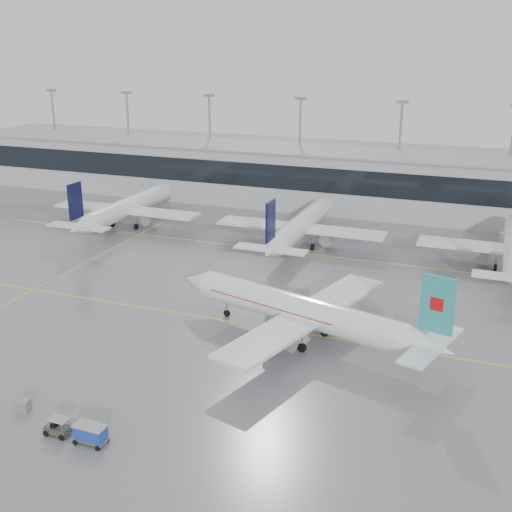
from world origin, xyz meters
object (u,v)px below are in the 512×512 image
at_px(air_canada_jet, 306,312).
at_px(baggage_tug, 58,429).
at_px(gse_unit, 23,406).
at_px(baggage_cart, 91,433).

bearing_deg(air_canada_jet, baggage_tug, 75.43).
bearing_deg(gse_unit, baggage_tug, -32.24).
height_order(air_canada_jet, gse_unit, air_canada_jet).
xyz_separation_m(baggage_tug, gse_unit, (-5.62, 1.97, 0.02)).
bearing_deg(gse_unit, air_canada_jet, 36.35).
distance_m(air_canada_jet, baggage_cart, 29.35).
bearing_deg(baggage_tug, air_canada_jet, 60.19).
height_order(air_canada_jet, baggage_tug, air_canada_jet).
bearing_deg(baggage_tug, baggage_cart, 0.00).
distance_m(baggage_cart, gse_unit, 9.45).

